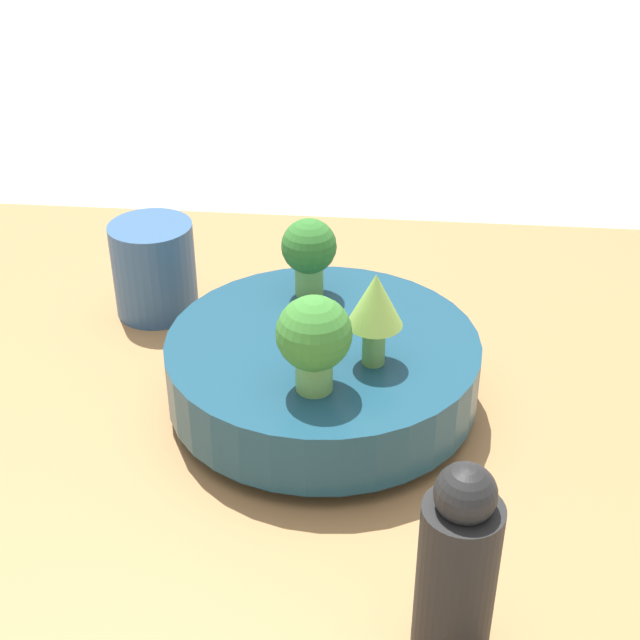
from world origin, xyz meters
TOP-DOWN VIEW (x-y plane):
  - ground_plane at (0.00, 0.00)m, footprint 6.00×6.00m
  - table at (0.00, 0.00)m, footprint 0.95×0.89m
  - bowl at (0.00, -0.04)m, footprint 0.27×0.27m
  - broccoli_floret_front at (0.02, -0.12)m, footprint 0.05×0.05m
  - romanesco_piece_far at (-0.04, -0.01)m, footprint 0.05×0.05m
  - broccoli_floret_back at (-0.00, 0.03)m, footprint 0.06×0.06m
  - cup at (0.19, -0.19)m, footprint 0.09×0.09m
  - pepper_mill at (-0.11, 0.21)m, footprint 0.05×0.05m

SIDE VIEW (x-z plane):
  - ground_plane at x=0.00m, z-range 0.00..0.00m
  - table at x=0.00m, z-range 0.00..0.04m
  - bowl at x=0.00m, z-range 0.04..0.11m
  - cup at x=0.19m, z-range 0.04..0.13m
  - pepper_mill at x=-0.11m, z-range 0.03..0.18m
  - broccoli_floret_front at x=0.02m, z-range 0.11..0.19m
  - broccoli_floret_back at x=0.00m, z-range 0.11..0.19m
  - romanesco_piece_far at x=-0.04m, z-range 0.12..0.20m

